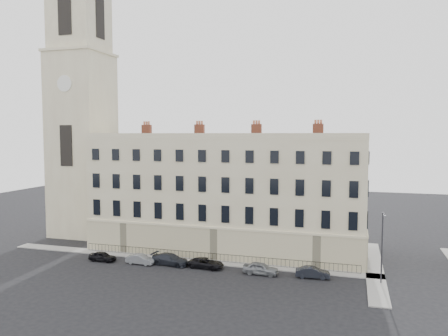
{
  "coord_description": "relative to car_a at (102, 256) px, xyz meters",
  "views": [
    {
      "loc": [
        10.41,
        -44.67,
        15.68
      ],
      "look_at": [
        -5.88,
        10.0,
        11.24
      ],
      "focal_mm": 35.0,
      "sensor_mm": 36.0,
      "label": 1
    }
  ],
  "objects": [
    {
      "name": "ground",
      "position": [
        19.11,
        -1.72,
        -0.59
      ],
      "size": [
        160.0,
        160.0,
        0.0
      ],
      "primitive_type": "plane",
      "color": "black",
      "rests_on": "ground"
    },
    {
      "name": "terrace",
      "position": [
        13.15,
        10.24,
        6.91
      ],
      "size": [
        36.22,
        12.22,
        17.0
      ],
      "color": "beige",
      "rests_on": "ground"
    },
    {
      "name": "church_tower",
      "position": [
        -10.89,
        12.27,
        18.07
      ],
      "size": [
        8.0,
        8.13,
        44.0
      ],
      "color": "beige",
      "rests_on": "ground"
    },
    {
      "name": "pavement_terrace",
      "position": [
        9.11,
        3.28,
        -0.53
      ],
      "size": [
        48.0,
        2.0,
        0.12
      ],
      "primitive_type": "cube",
      "color": "gray",
      "rests_on": "ground"
    },
    {
      "name": "pavement_east_return",
      "position": [
        32.11,
        6.28,
        -0.53
      ],
      "size": [
        2.0,
        24.0,
        0.12
      ],
      "primitive_type": "cube",
      "color": "gray",
      "rests_on": "ground"
    },
    {
      "name": "railings",
      "position": [
        13.11,
        3.68,
        -0.04
      ],
      "size": [
        35.0,
        0.04,
        0.96
      ],
      "color": "black",
      "rests_on": "ground"
    },
    {
      "name": "car_a",
      "position": [
        0.0,
        0.0,
        0.0
      ],
      "size": [
        3.49,
        1.48,
        1.17
      ],
      "primitive_type": "imported",
      "rotation": [
        0.0,
        0.0,
        1.54
      ],
      "color": "black",
      "rests_on": "ground"
    },
    {
      "name": "car_b",
      "position": [
        5.08,
        0.25,
        -0.0
      ],
      "size": [
        3.63,
        1.44,
        1.17
      ],
      "primitive_type": "imported",
      "rotation": [
        0.0,
        0.0,
        1.51
      ],
      "color": "slate",
      "rests_on": "ground"
    },
    {
      "name": "car_c",
      "position": [
        8.68,
        0.96,
        0.09
      ],
      "size": [
        4.83,
        2.4,
        1.35
      ],
      "primitive_type": "imported",
      "rotation": [
        0.0,
        0.0,
        1.46
      ],
      "color": "#20232B",
      "rests_on": "ground"
    },
    {
      "name": "car_d",
      "position": [
        13.22,
        1.0,
        -0.0
      ],
      "size": [
        4.36,
        2.31,
        1.17
      ],
      "primitive_type": "imported",
      "rotation": [
        0.0,
        0.0,
        1.48
      ],
      "color": "black",
      "rests_on": "ground"
    },
    {
      "name": "car_e",
      "position": [
        19.81,
        0.58,
        0.09
      ],
      "size": [
        4.07,
        1.81,
        1.36
      ],
      "primitive_type": "imported",
      "rotation": [
        0.0,
        0.0,
        1.52
      ],
      "color": "gray",
      "rests_on": "ground"
    },
    {
      "name": "car_f",
      "position": [
        25.51,
        0.97,
        0.02
      ],
      "size": [
        3.79,
        1.57,
        1.22
      ],
      "primitive_type": "imported",
      "rotation": [
        0.0,
        0.0,
        1.65
      ],
      "color": "black",
      "rests_on": "ground"
    },
    {
      "name": "streetlamp",
      "position": [
        32.57,
        1.05,
        3.61
      ],
      "size": [
        0.29,
        1.64,
        7.57
      ],
      "rotation": [
        0.0,
        0.0,
        -0.09
      ],
      "color": "#323237",
      "rests_on": "ground"
    }
  ]
}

